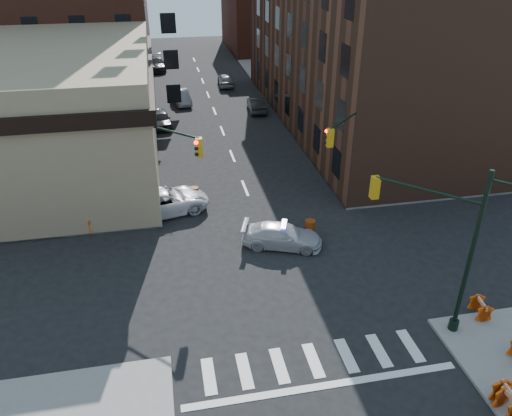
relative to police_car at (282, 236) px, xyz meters
name	(u,v)px	position (x,y,z in m)	size (l,w,h in m)	color
ground	(277,269)	(-0.81, -2.20, -0.68)	(140.00, 140.00, 0.00)	black
sidewalk_ne	(402,86)	(22.19, 30.55, -0.60)	(34.00, 54.50, 0.15)	gray
commercial_row_ne	(361,46)	(12.19, 20.30, 6.32)	(14.00, 34.00, 14.00)	#523021
filler_ne	(280,7)	(13.19, 55.80, 5.32)	(16.00, 16.00, 12.00)	#5A291C
signal_pole_se	(446,239)	(5.23, -7.72, 3.94)	(5.40, 5.27, 8.00)	black
signal_pole_nw	(158,165)	(-6.66, 3.14, 3.66)	(3.58, 3.67, 8.00)	black
signal_pole_ne	(351,150)	(5.03, 3.15, 3.66)	(3.67, 3.58, 8.00)	black
tree_ne_near	(291,78)	(6.69, 23.80, 2.81)	(3.00, 3.00, 4.85)	black
tree_ne_far	(273,60)	(6.69, 31.80, 2.81)	(3.00, 3.00, 4.85)	black
police_car	(282,236)	(0.00, 0.00, 0.00)	(1.89, 4.66, 1.35)	#BAB9BE
pickup	(164,201)	(-6.61, 5.31, 0.14)	(2.72, 5.90, 1.64)	silver
parked_car_wnear	(161,119)	(-6.31, 22.16, 0.06)	(1.75, 4.34, 1.48)	black
parked_car_wfar	(181,97)	(-3.93, 28.98, 0.04)	(1.52, 4.35, 1.43)	gray
parked_car_wdeep	(156,64)	(-6.31, 44.62, 0.15)	(2.32, 5.70, 1.65)	black
parked_car_enear	(256,104)	(3.41, 24.90, 0.04)	(1.51, 4.34, 1.43)	black
parked_car_efar	(226,80)	(1.69, 35.00, 0.06)	(1.75, 4.34, 1.48)	gray
pedestrian_a	(94,217)	(-10.81, 3.80, 0.33)	(0.63, 0.41, 1.72)	black
pedestrian_b	(50,215)	(-13.45, 4.55, 0.31)	(0.81, 0.63, 1.67)	black
pedestrian_c	(42,218)	(-13.81, 4.05, 0.47)	(1.17, 0.49, 1.99)	#1D232C
barrel_road	(310,229)	(1.87, 0.63, -0.12)	(0.63, 0.63, 1.12)	#D14B09
barrel_bank	(195,194)	(-4.50, 6.55, -0.16)	(0.57, 0.57, 1.02)	orange
barricade_se_a	(480,308)	(7.69, -7.90, -0.10)	(1.13, 0.57, 0.85)	#ED440B
barricade_se_c	(512,407)	(5.59, -13.20, -0.06)	(1.25, 0.63, 0.94)	#DA5A0A
barricade_se_d	(509,402)	(5.59, -12.99, -0.02)	(1.34, 0.67, 1.01)	#DB5C0A
barricade_nw_a	(142,203)	(-8.01, 5.80, -0.09)	(1.16, 0.58, 0.87)	#E83A0A
barricade_nw_b	(98,222)	(-10.63, 3.71, -0.02)	(1.36, 0.68, 1.02)	#CA4F09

